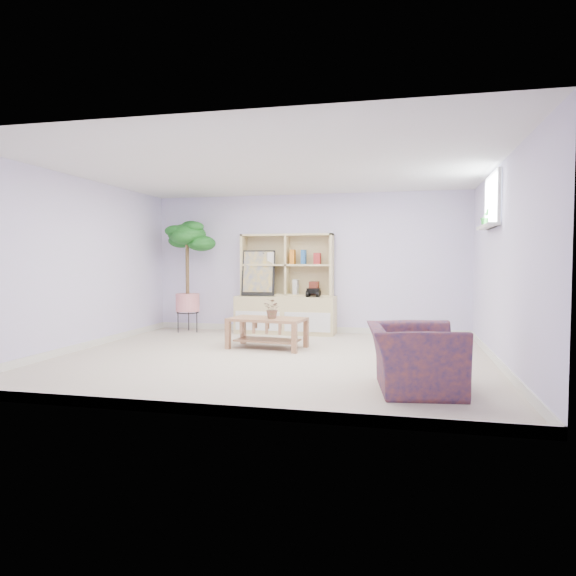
% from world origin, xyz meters
% --- Properties ---
extents(floor, '(5.50, 5.00, 0.01)m').
position_xyz_m(floor, '(0.00, 0.00, 0.00)').
color(floor, beige).
rests_on(floor, ground).
extents(ceiling, '(5.50, 5.00, 0.01)m').
position_xyz_m(ceiling, '(0.00, 0.00, 2.40)').
color(ceiling, silver).
rests_on(ceiling, walls).
extents(walls, '(5.51, 5.01, 2.40)m').
position_xyz_m(walls, '(0.00, 0.00, 1.20)').
color(walls, '#D9CDFE').
rests_on(walls, floor).
extents(baseboard, '(5.50, 5.00, 0.10)m').
position_xyz_m(baseboard, '(0.00, 0.00, 0.05)').
color(baseboard, silver).
rests_on(baseboard, floor).
extents(window, '(0.10, 0.98, 0.68)m').
position_xyz_m(window, '(2.73, 0.60, 2.00)').
color(window, '#C6DFF9').
rests_on(window, walls).
extents(window_sill, '(0.14, 1.00, 0.04)m').
position_xyz_m(window_sill, '(2.67, 0.60, 1.68)').
color(window_sill, silver).
rests_on(window_sill, walls).
extents(storage_unit, '(1.71, 0.58, 1.71)m').
position_xyz_m(storage_unit, '(-0.33, 2.24, 0.85)').
color(storage_unit, '#DDC680').
rests_on(storage_unit, floor).
extents(poster, '(0.58, 0.18, 0.79)m').
position_xyz_m(poster, '(-0.81, 2.21, 1.04)').
color(poster, yellow).
rests_on(poster, storage_unit).
extents(toy_truck, '(0.31, 0.22, 0.16)m').
position_xyz_m(toy_truck, '(0.17, 2.14, 0.72)').
color(toy_truck, black).
rests_on(toy_truck, storage_unit).
extents(coffee_table, '(1.13, 0.71, 0.43)m').
position_xyz_m(coffee_table, '(-0.25, 0.71, 0.22)').
color(coffee_table, brown).
rests_on(coffee_table, floor).
extents(table_plant, '(0.33, 0.32, 0.28)m').
position_xyz_m(table_plant, '(-0.15, 0.64, 0.57)').
color(table_plant, '#236E25').
rests_on(table_plant, coffee_table).
extents(floor_tree, '(0.85, 0.85, 1.96)m').
position_xyz_m(floor_tree, '(-2.05, 2.04, 0.98)').
color(floor_tree, '#174E19').
rests_on(floor_tree, floor).
extents(armchair, '(0.96, 1.07, 0.72)m').
position_xyz_m(armchair, '(1.75, -1.30, 0.36)').
color(armchair, navy).
rests_on(armchair, floor).
extents(sill_plant, '(0.16, 0.14, 0.23)m').
position_xyz_m(sill_plant, '(2.67, 0.79, 1.81)').
color(sill_plant, '#174E19').
rests_on(sill_plant, window_sill).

